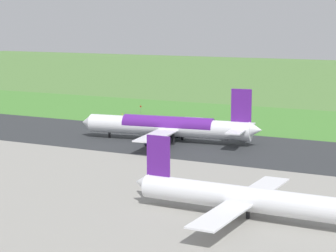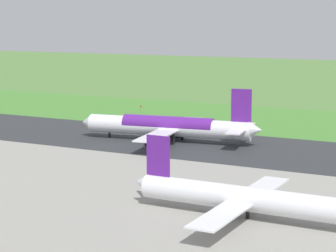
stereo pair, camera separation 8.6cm
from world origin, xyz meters
TOP-DOWN VIEW (x-y plane):
  - ground_plane at (0.00, 0.00)m, footprint 800.00×800.00m
  - runway_asphalt at (0.00, 0.00)m, footprint 600.00×41.27m
  - grass_verge_foreground at (0.00, -43.87)m, footprint 600.00×80.00m
  - airliner_main at (-12.20, -0.05)m, footprint 54.07×44.41m
  - airliner_parked_near at (-57.71, 58.58)m, footprint 45.37×37.01m
  - service_car_followme at (20.61, -17.06)m, footprint 2.09×4.29m
  - no_stopping_sign at (24.28, -47.42)m, footprint 0.60×0.10m
  - traffic_cone_orange at (27.82, -40.03)m, footprint 0.40×0.40m

SIDE VIEW (x-z plane):
  - ground_plane at x=0.00m, z-range 0.00..0.00m
  - grass_verge_foreground at x=0.00m, z-range 0.00..0.04m
  - runway_asphalt at x=0.00m, z-range 0.00..0.06m
  - traffic_cone_orange at x=27.82m, z-range 0.00..0.55m
  - service_car_followme at x=20.61m, z-range 0.03..1.65m
  - no_stopping_sign at x=24.28m, z-range 0.25..2.88m
  - airliner_parked_near at x=-57.71m, z-range -3.01..10.27m
  - airliner_main at x=-12.20m, z-range -3.59..12.29m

